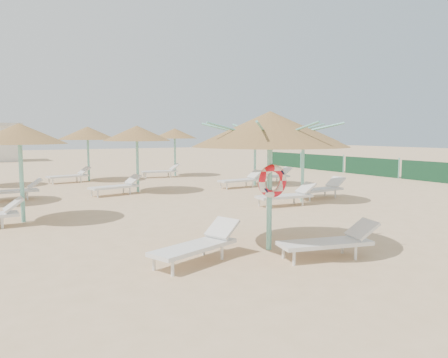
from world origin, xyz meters
TOP-DOWN VIEW (x-y plane):
  - ground at (0.00, 0.00)m, footprint 120.00×120.00m
  - main_palapa at (-0.38, -0.10)m, footprint 3.16×3.16m
  - lounger_main_a at (-2.02, -0.14)m, footprint 2.01×1.20m
  - lounger_main_b at (0.29, -1.20)m, footprint 2.01×1.02m
  - palapa_field at (-0.26, 10.75)m, footprint 15.51×13.32m
  - windbreak_fence at (14.00, 9.96)m, footprint 0.08×19.84m

SIDE VIEW (x-z plane):
  - ground at x=0.00m, z-range 0.00..0.00m
  - lounger_main_b at x=0.29m, z-range -0.02..0.68m
  - lounger_main_a at x=-2.02m, z-range -0.02..0.69m
  - windbreak_fence at x=14.00m, z-range -0.05..1.05m
  - palapa_field at x=-0.26m, z-range 0.94..3.66m
  - main_palapa at x=-0.38m, z-range 1.04..3.88m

